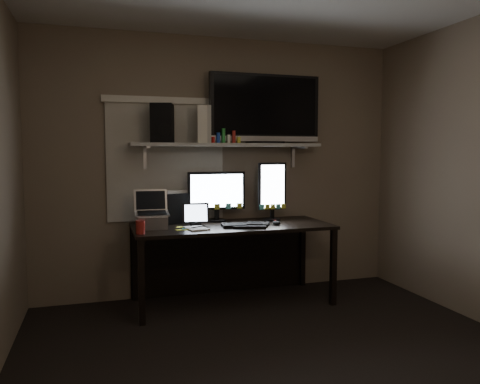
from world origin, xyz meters
name	(u,v)px	position (x,y,z in m)	size (l,w,h in m)	color
floor	(294,370)	(0.00, 0.00, 0.00)	(3.60, 3.60, 0.00)	black
back_wall	(222,167)	(0.00, 1.80, 1.25)	(3.60, 3.60, 0.00)	#82735D
window_blinds	(166,162)	(-0.55, 1.79, 1.30)	(1.10, 0.02, 1.10)	beige
desk	(229,241)	(0.00, 1.55, 0.55)	(1.80, 0.75, 0.73)	black
wall_shelf	(227,145)	(0.00, 1.62, 1.46)	(1.80, 0.35, 0.03)	#A9A8A4
monitor_landscape	(217,196)	(-0.09, 1.67, 0.98)	(0.56, 0.06, 0.49)	black
monitor_portrait	(272,191)	(0.45, 1.58, 1.02)	(0.29, 0.05, 0.57)	black
keyboard	(246,225)	(0.09, 1.31, 0.74)	(0.44, 0.17, 0.03)	black
mouse	(276,223)	(0.39, 1.30, 0.75)	(0.07, 0.11, 0.04)	black
notepad	(196,228)	(-0.37, 1.29, 0.74)	(0.16, 0.23, 0.01)	silver
tablet	(195,214)	(-0.34, 1.45, 0.84)	(0.24, 0.10, 0.21)	black
file_sorter	(175,207)	(-0.50, 1.66, 0.88)	(0.24, 0.11, 0.30)	black
laptop	(152,210)	(-0.73, 1.43, 0.89)	(0.29, 0.24, 0.33)	silver
cup	(140,227)	(-0.85, 1.19, 0.78)	(0.08, 0.08, 0.11)	maroon
sticky_notes	(194,228)	(-0.38, 1.34, 0.73)	(0.29, 0.22, 0.00)	#D4D83A
tv	(265,109)	(0.39, 1.63, 1.81)	(1.11, 0.20, 0.66)	black
game_console	(203,125)	(-0.23, 1.60, 1.65)	(0.09, 0.28, 0.34)	silver
speaker	(162,123)	(-0.60, 1.62, 1.65)	(0.19, 0.23, 0.35)	black
bottles	(226,136)	(-0.02, 1.57, 1.55)	(0.21, 0.05, 0.13)	#A50F0C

